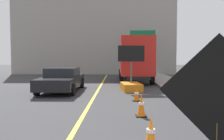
{
  "coord_description": "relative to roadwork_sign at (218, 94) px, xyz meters",
  "views": [
    {
      "loc": [
        1.16,
        -1.67,
        1.99
      ],
      "look_at": [
        1.04,
        3.76,
        1.69
      ],
      "focal_mm": 36.37,
      "sensor_mm": 36.0,
      "label": 1
    }
  ],
  "objects": [
    {
      "name": "far_building_block",
      "position": [
        -4.26,
        26.46,
        3.55
      ],
      "size": [
        19.41,
        6.48,
        10.05
      ],
      "primitive_type": "cube",
      "color": "gray",
      "rests_on": "ground"
    },
    {
      "name": "box_truck",
      "position": [
        0.01,
        15.38,
        0.4
      ],
      "size": [
        2.56,
        7.25,
        3.49
      ],
      "color": "black",
      "rests_on": "ground"
    },
    {
      "name": "arrow_board_trailer",
      "position": [
        -0.59,
        10.35,
        -0.99
      ],
      "size": [
        1.6,
        1.93,
        2.7
      ],
      "color": "orange",
      "rests_on": "ground"
    },
    {
      "name": "highway_guide_sign",
      "position": [
        1.82,
        20.42,
        1.95
      ],
      "size": [
        2.79,
        0.3,
        5.0
      ],
      "color": "gray",
      "rests_on": "ground"
    },
    {
      "name": "pickup_car",
      "position": [
        -4.69,
        10.0,
        -0.77
      ],
      "size": [
        2.1,
        4.72,
        1.38
      ],
      "color": "black",
      "rests_on": "ground"
    },
    {
      "name": "traffic_cone_far_lane",
      "position": [
        -0.55,
        7.07,
        -1.17
      ],
      "size": [
        0.36,
        0.36,
        0.62
      ],
      "color": "black",
      "rests_on": "ground"
    },
    {
      "name": "roadwork_sign",
      "position": [
        0.0,
        0.0,
        0.0
      ],
      "size": [
        1.6,
        0.37,
        2.33
      ],
      "color": "#593819",
      "rests_on": "ground"
    },
    {
      "name": "traffic_cone_mid_lane",
      "position": [
        -0.62,
        4.34,
        -1.09
      ],
      "size": [
        0.36,
        0.36,
        0.77
      ],
      "color": "black",
      "rests_on": "ground"
    },
    {
      "name": "traffic_cone_near_sign",
      "position": [
        -0.71,
        1.55,
        -1.11
      ],
      "size": [
        0.36,
        0.36,
        0.74
      ],
      "color": "black",
      "rests_on": "ground"
    },
    {
      "name": "lane_center_stripe",
      "position": [
        -2.6,
        4.42,
        -1.47
      ],
      "size": [
        0.14,
        36.0,
        0.01
      ],
      "primitive_type": "cube",
      "color": "yellow",
      "rests_on": "ground"
    }
  ]
}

